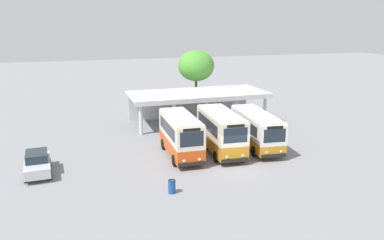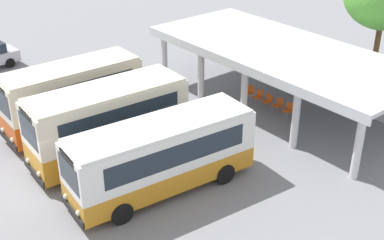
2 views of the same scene
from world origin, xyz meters
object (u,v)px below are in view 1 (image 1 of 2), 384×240
waiting_chair_fifth_seat (210,118)px  waiting_chair_middle_seat (198,119)px  city_bus_nearest_orange (181,134)px  waiting_chair_end_by_column (185,120)px  waiting_chair_second_from_end (192,120)px  city_bus_second_in_row (221,130)px  parked_car_flank (37,163)px  waiting_chair_fourth_seat (204,119)px  city_bus_middle_cream (256,128)px  litter_bin_apron (172,186)px

waiting_chair_fifth_seat → waiting_chair_middle_seat: bearing=-179.3°
city_bus_nearest_orange → waiting_chair_end_by_column: city_bus_nearest_orange is taller
city_bus_nearest_orange → waiting_chair_second_from_end: size_ratio=8.09×
city_bus_second_in_row → parked_car_flank: (-14.54, -0.44, -1.09)m
waiting_chair_fourth_seat → parked_car_flank: bearing=-149.0°
waiting_chair_second_from_end → waiting_chair_middle_seat: (0.71, -0.01, 0.00)m
parked_car_flank → waiting_chair_middle_seat: 18.37m
waiting_chair_end_by_column → city_bus_middle_cream: bearing=-66.6°
waiting_chair_middle_seat → city_bus_middle_cream: bearing=-74.6°
city_bus_nearest_orange → waiting_chair_fifth_seat: (5.98, 9.19, -1.35)m
waiting_chair_fourth_seat → litter_bin_apron: 17.70m
city_bus_nearest_orange → waiting_chair_second_from_end: 10.04m
waiting_chair_fourth_seat → litter_bin_apron: bearing=-116.1°
city_bus_middle_cream → litter_bin_apron: (-9.52, -6.91, -1.25)m
city_bus_middle_cream → waiting_chair_middle_seat: size_ratio=9.35×
waiting_chair_second_from_end → litter_bin_apron: size_ratio=0.96×
waiting_chair_end_by_column → waiting_chair_second_from_end: (0.71, -0.04, 0.00)m
waiting_chair_fifth_seat → waiting_chair_fourth_seat: bearing=176.6°
litter_bin_apron → city_bus_second_in_row: bearing=47.5°
city_bus_nearest_orange → city_bus_middle_cream: 7.02m
waiting_chair_end_by_column → city_bus_nearest_orange: bearing=-108.8°
waiting_chair_middle_seat → waiting_chair_fifth_seat: 1.42m
waiting_chair_second_from_end → waiting_chair_fourth_seat: size_ratio=1.00×
city_bus_nearest_orange → litter_bin_apron: 7.27m
waiting_chair_fifth_seat → litter_bin_apron: bearing=-118.2°
parked_car_flank → waiting_chair_second_from_end: 17.77m
city_bus_nearest_orange → waiting_chair_end_by_column: 9.83m
waiting_chair_fifth_seat → litter_bin_apron: litter_bin_apron is taller
city_bus_middle_cream → waiting_chair_fifth_seat: bearing=96.6°
waiting_chair_middle_seat → waiting_chair_fourth_seat: (0.71, 0.06, 0.00)m
waiting_chair_end_by_column → waiting_chair_second_from_end: same height
waiting_chair_fourth_seat → waiting_chair_fifth_seat: bearing=-3.4°
parked_car_flank → waiting_chair_fourth_seat: 19.01m
city_bus_nearest_orange → litter_bin_apron: size_ratio=7.73×
waiting_chair_fifth_seat → litter_bin_apron: 17.99m
waiting_chair_second_from_end → waiting_chair_fifth_seat: size_ratio=1.00×
city_bus_middle_cream → waiting_chair_end_by_column: bearing=113.4°
parked_car_flank → waiting_chair_middle_seat: (15.59, 9.72, -0.30)m
city_bus_nearest_orange → waiting_chair_fourth_seat: bearing=60.3°
waiting_chair_second_from_end → parked_car_flank: bearing=-146.8°
waiting_chair_second_from_end → city_bus_middle_cream: bearing=-70.5°
waiting_chair_end_by_column → waiting_chair_middle_seat: (1.42, -0.05, 0.00)m
waiting_chair_middle_seat → litter_bin_apron: litter_bin_apron is taller
city_bus_nearest_orange → waiting_chair_middle_seat: bearing=63.6°
city_bus_middle_cream → litter_bin_apron: city_bus_middle_cream is taller
city_bus_second_in_row → waiting_chair_fourth_seat: city_bus_second_in_row is taller
city_bus_nearest_orange → city_bus_middle_cream: bearing=2.0°
city_bus_nearest_orange → waiting_chair_fifth_seat: size_ratio=8.09×
waiting_chair_end_by_column → waiting_chair_fourth_seat: same height
city_bus_nearest_orange → waiting_chair_fourth_seat: size_ratio=8.09×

